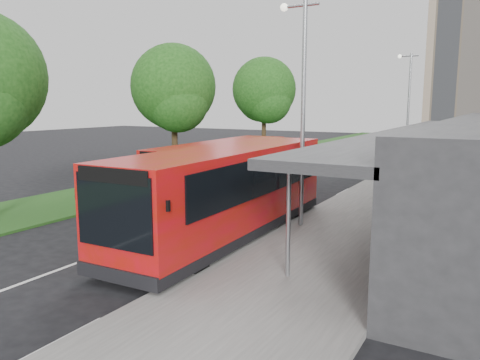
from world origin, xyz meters
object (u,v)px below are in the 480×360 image
object	(u,v)px
bus_main	(228,192)
car_far	(398,137)
lamp_post_near	(301,100)
car_near	(410,141)
tree_mid	(174,92)
litter_bin	(390,185)
lamp_post_far	(407,102)
bus_second	(223,171)
tree_far	(264,94)
bollard	(401,162)

from	to	relation	value
bus_main	car_far	distance (m)	44.10
lamp_post_near	car_near	size ratio (longest dim) A/B	2.02
tree_mid	litter_bin	world-z (taller)	tree_mid
lamp_post_near	lamp_post_far	bearing A→B (deg)	90.00
bus_second	car_near	bearing A→B (deg)	82.46
lamp_post_far	bus_main	size ratio (longest dim) A/B	0.72
car_near	bus_main	bearing A→B (deg)	-71.33
lamp_post_near	bus_main	size ratio (longest dim) A/B	0.72
lamp_post_near	car_near	xyz separation A→B (m)	(-2.46, 36.01, -4.04)
tree_far	car_near	distance (m)	19.62
car_near	bollard	bearing A→B (deg)	-64.08
lamp_post_far	tree_far	bearing A→B (deg)	-175.13
car_near	tree_mid	bearing A→B (deg)	-89.14
bollard	car_near	bearing A→B (deg)	98.38
lamp_post_near	litter_bin	size ratio (longest dim) A/B	10.38
tree_far	lamp_post_near	xyz separation A→B (m)	(11.13, -19.05, -0.69)
car_far	bus_second	bearing A→B (deg)	-96.26
bus_second	car_near	world-z (taller)	bus_second
lamp_post_near	litter_bin	bearing A→B (deg)	79.16
lamp_post_far	bus_second	distance (m)	18.07
lamp_post_far	bollard	world-z (taller)	lamp_post_far
tree_far	bollard	xyz separation A→B (m)	(11.45, -1.87, -4.71)
tree_far	tree_mid	bearing A→B (deg)	-90.00
lamp_post_far	bus_main	distance (m)	22.57
litter_bin	car_far	xyz separation A→B (m)	(-6.32, 33.64, 0.10)
lamp_post_near	litter_bin	distance (m)	9.20
tree_mid	lamp_post_far	bearing A→B (deg)	49.32
lamp_post_far	bollard	size ratio (longest dim) A/B	7.43
tree_mid	lamp_post_far	distance (m)	17.08
bus_main	bollard	distance (m)	19.60
lamp_post_far	car_far	xyz separation A→B (m)	(-4.78, 21.70, -4.08)
tree_far	litter_bin	size ratio (longest dim) A/B	10.85
lamp_post_far	car_far	world-z (taller)	lamp_post_far
tree_far	bollard	world-z (taller)	tree_far
bollard	car_near	world-z (taller)	car_near
lamp_post_near	lamp_post_far	xyz separation A→B (m)	(0.00, 20.00, 0.00)
tree_mid	lamp_post_near	distance (m)	13.19
litter_bin	lamp_post_near	bearing A→B (deg)	-100.84
bollard	car_far	size ratio (longest dim) A/B	0.28
tree_mid	tree_far	xyz separation A→B (m)	(-0.00, 12.00, 0.14)
lamp_post_near	bollard	size ratio (longest dim) A/B	7.43
car_near	car_far	bearing A→B (deg)	129.78
tree_far	bus_second	bearing A→B (deg)	-69.62
tree_far	car_far	size ratio (longest dim) A/B	2.16
tree_far	car_near	xyz separation A→B (m)	(8.67, 16.96, -4.73)
car_near	lamp_post_near	bearing A→B (deg)	-68.57
tree_far	lamp_post_far	xyz separation A→B (m)	(11.13, 0.95, -0.69)
tree_far	car_near	bearing A→B (deg)	62.91
tree_mid	bus_second	bearing A→B (deg)	-34.20
car_far	tree_mid	bearing A→B (deg)	-106.08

